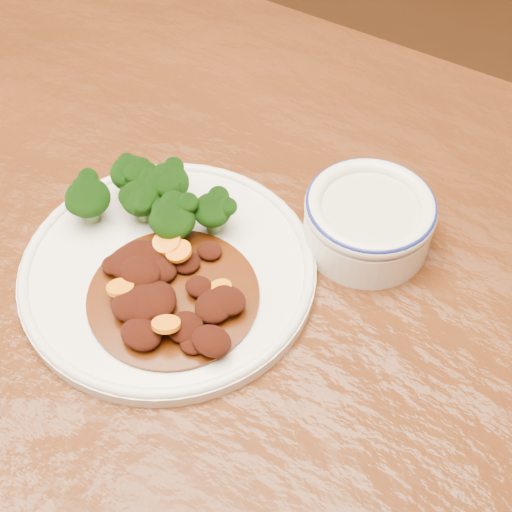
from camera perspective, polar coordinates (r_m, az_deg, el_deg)
The scene contains 5 objects.
dining_table at distance 0.76m, azimuth -8.89°, elevation -3.74°, with size 1.53×0.94×0.75m.
dinner_plate at distance 0.67m, azimuth -7.05°, elevation -1.03°, with size 0.28×0.28×0.02m.
broccoli_florets at distance 0.69m, azimuth -8.56°, elevation 4.70°, with size 0.15×0.10×0.05m.
mince_stew at distance 0.63m, azimuth -7.41°, elevation -2.86°, with size 0.15×0.15×0.03m.
dip_bowl at distance 0.68m, azimuth 8.99°, elevation 2.95°, with size 0.12×0.12×0.06m.
Camera 1 is at (0.32, -0.32, 1.28)m, focal length 50.00 mm.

